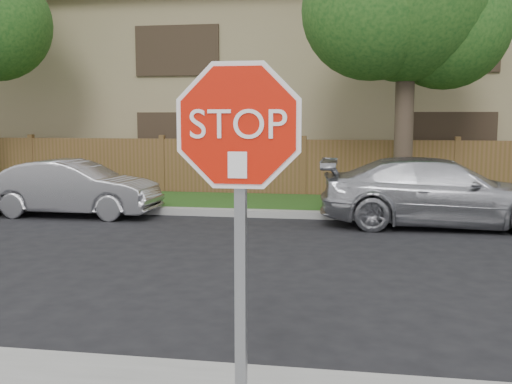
# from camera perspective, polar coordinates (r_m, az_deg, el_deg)

# --- Properties ---
(ground) EXTENTS (90.00, 90.00, 0.00)m
(ground) POSITION_cam_1_polar(r_m,az_deg,el_deg) (5.48, -6.67, -16.55)
(ground) COLOR black
(ground) RESTS_ON ground
(far_curb) EXTENTS (70.00, 0.30, 0.15)m
(far_curb) POSITION_cam_1_polar(r_m,az_deg,el_deg) (13.21, 3.26, -2.13)
(far_curb) COLOR gray
(far_curb) RESTS_ON ground
(grass_strip) EXTENTS (70.00, 3.00, 0.12)m
(grass_strip) POSITION_cam_1_polar(r_m,az_deg,el_deg) (14.84, 3.97, -1.17)
(grass_strip) COLOR #1E4714
(grass_strip) RESTS_ON ground
(fence) EXTENTS (70.00, 0.12, 1.60)m
(fence) POSITION_cam_1_polar(r_m,az_deg,el_deg) (16.33, 4.55, 2.20)
(fence) COLOR brown
(fence) RESTS_ON ground
(apartment_building) EXTENTS (35.20, 9.20, 7.20)m
(apartment_building) POSITION_cam_1_polar(r_m,az_deg,el_deg) (21.90, 5.95, 10.57)
(apartment_building) COLOR #96865D
(apartment_building) RESTS_ON ground
(stop_sign) EXTENTS (1.01, 0.13, 2.55)m
(stop_sign) POSITION_cam_1_polar(r_m,az_deg,el_deg) (3.42, -1.63, 0.97)
(stop_sign) COLOR gray
(stop_sign) RESTS_ON sidewalk_near
(sedan_left) EXTENTS (3.80, 1.34, 1.25)m
(sedan_left) POSITION_cam_1_polar(r_m,az_deg,el_deg) (13.98, -16.97, 0.36)
(sedan_left) COLOR #9D9DA1
(sedan_left) RESTS_ON ground
(sedan_right) EXTENTS (4.80, 2.01, 1.39)m
(sedan_right) POSITION_cam_1_polar(r_m,az_deg,el_deg) (12.61, 17.06, -0.04)
(sedan_right) COLOR #A8A9B0
(sedan_right) RESTS_ON ground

